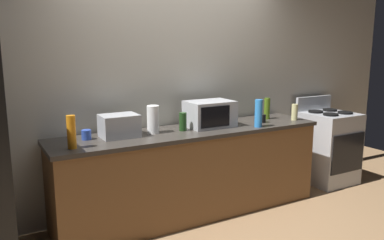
{
  "coord_description": "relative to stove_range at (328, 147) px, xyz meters",
  "views": [
    {
      "loc": [
        -1.87,
        -2.91,
        1.73
      ],
      "look_at": [
        0.0,
        0.4,
        1.0
      ],
      "focal_mm": 36.14,
      "sensor_mm": 36.0,
      "label": 1
    }
  ],
  "objects": [
    {
      "name": "ground_plane",
      "position": [
        -2.0,
        -0.4,
        -0.46
      ],
      "size": [
        8.0,
        8.0,
        0.0
      ],
      "primitive_type": "plane",
      "color": "#93704C"
    },
    {
      "name": "back_wall",
      "position": [
        -2.0,
        0.41,
        0.89
      ],
      "size": [
        6.4,
        0.1,
        2.7
      ],
      "primitive_type": "cube",
      "color": "beige",
      "rests_on": "ground_plane"
    },
    {
      "name": "counter_run",
      "position": [
        -2.0,
        0.0,
        -0.01
      ],
      "size": [
        2.84,
        0.64,
        0.9
      ],
      "color": "brown",
      "rests_on": "ground_plane"
    },
    {
      "name": "stove_range",
      "position": [
        0.0,
        0.0,
        0.0
      ],
      "size": [
        0.6,
        0.61,
        1.08
      ],
      "color": "#B7BABF",
      "rests_on": "ground_plane"
    },
    {
      "name": "microwave",
      "position": [
        -1.76,
        0.05,
        0.57
      ],
      "size": [
        0.48,
        0.35,
        0.27
      ],
      "color": "#B7BABF",
      "rests_on": "counter_run"
    },
    {
      "name": "toaster_oven",
      "position": [
        -2.74,
        0.06,
        0.54
      ],
      "size": [
        0.34,
        0.26,
        0.21
      ],
      "primitive_type": "cube",
      "color": "#B7BABF",
      "rests_on": "counter_run"
    },
    {
      "name": "paper_towel_roll",
      "position": [
        -2.4,
        0.05,
        0.57
      ],
      "size": [
        0.12,
        0.12,
        0.27
      ],
      "primitive_type": "cylinder",
      "color": "white",
      "rests_on": "counter_run"
    },
    {
      "name": "bottle_wine",
      "position": [
        -2.1,
        0.01,
        0.53
      ],
      "size": [
        0.07,
        0.07,
        0.18
      ],
      "primitive_type": "cylinder",
      "color": "#1E3F19",
      "rests_on": "counter_run"
    },
    {
      "name": "bottle_olive_oil",
      "position": [
        -0.96,
        0.08,
        0.56
      ],
      "size": [
        0.07,
        0.07,
        0.24
      ],
      "primitive_type": "cylinder",
      "color": "#4C6B19",
      "rests_on": "counter_run"
    },
    {
      "name": "bottle_dish_soap",
      "position": [
        -3.21,
        -0.14,
        0.58
      ],
      "size": [
        0.07,
        0.07,
        0.28
      ],
      "primitive_type": "cylinder",
      "color": "orange",
      "rests_on": "counter_run"
    },
    {
      "name": "bottle_spray_cleaner",
      "position": [
        -1.33,
        -0.22,
        0.58
      ],
      "size": [
        0.08,
        0.08,
        0.29
      ],
      "primitive_type": "cylinder",
      "color": "#338CE5",
      "rests_on": "counter_run"
    },
    {
      "name": "bottle_vinegar",
      "position": [
        -0.73,
        -0.12,
        0.53
      ],
      "size": [
        0.07,
        0.07,
        0.18
      ],
      "primitive_type": "cylinder",
      "color": "beige",
      "rests_on": "counter_run"
    },
    {
      "name": "mug_blue",
      "position": [
        -3.03,
        0.11,
        0.48
      ],
      "size": [
        0.09,
        0.09,
        0.09
      ],
      "primitive_type": "cylinder",
      "color": "#2D4CB2",
      "rests_on": "counter_run"
    },
    {
      "name": "mug_black",
      "position": [
        -1.14,
        -0.05,
        0.48
      ],
      "size": [
        0.08,
        0.08,
        0.09
      ],
      "primitive_type": "cylinder",
      "color": "black",
      "rests_on": "counter_run"
    }
  ]
}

